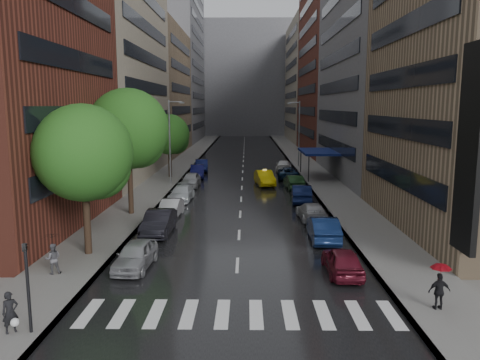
% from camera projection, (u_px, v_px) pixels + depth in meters
% --- Properties ---
extents(ground, '(220.00, 220.00, 0.00)m').
position_uv_depth(ground, '(236.00, 295.00, 21.39)').
color(ground, gray).
rests_on(ground, ground).
extents(road, '(14.00, 140.00, 0.01)m').
position_uv_depth(road, '(243.00, 163.00, 70.75)').
color(road, black).
rests_on(road, ground).
extents(sidewalk_left, '(4.00, 140.00, 0.15)m').
position_uv_depth(sidewalk_left, '(184.00, 162.00, 70.87)').
color(sidewalk_left, gray).
rests_on(sidewalk_left, ground).
extents(sidewalk_right, '(4.00, 140.00, 0.15)m').
position_uv_depth(sidewalk_right, '(303.00, 162.00, 70.62)').
color(sidewalk_right, gray).
rests_on(sidewalk_right, ground).
extents(crosswalk, '(13.15, 2.80, 0.01)m').
position_uv_depth(crosswalk, '(239.00, 314.00, 19.41)').
color(crosswalk, silver).
rests_on(crosswalk, ground).
extents(buildings_left, '(8.00, 108.00, 38.00)m').
position_uv_depth(buildings_left, '(153.00, 60.00, 77.11)').
color(buildings_left, maroon).
rests_on(buildings_left, ground).
extents(buildings_right, '(8.05, 109.10, 36.00)m').
position_uv_depth(buildings_right, '(337.00, 64.00, 74.79)').
color(buildings_right, '#937A5B').
rests_on(buildings_right, ground).
extents(building_far, '(40.00, 14.00, 32.00)m').
position_uv_depth(building_far, '(245.00, 79.00, 135.36)').
color(building_far, slate).
rests_on(building_far, ground).
extents(tree_near, '(5.45, 5.45, 8.69)m').
position_uv_depth(tree_near, '(83.00, 153.00, 26.00)').
color(tree_near, '#382619').
rests_on(tree_near, ground).
extents(tree_mid, '(6.21, 6.21, 9.90)m').
position_uv_depth(tree_mid, '(128.00, 129.00, 35.85)').
color(tree_mid, '#382619').
rests_on(tree_mid, ground).
extents(tree_far, '(4.75, 4.75, 7.57)m').
position_uv_depth(tree_far, '(169.00, 134.00, 54.94)').
color(tree_far, '#382619').
rests_on(tree_far, ground).
extents(taxi, '(2.36, 5.01, 1.59)m').
position_uv_depth(taxi, '(265.00, 178.00, 50.64)').
color(taxi, yellow).
rests_on(taxi, ground).
extents(parked_cars_left, '(2.21, 41.57, 1.60)m').
position_uv_depth(parked_cars_left, '(183.00, 191.00, 43.35)').
color(parked_cars_left, gray).
rests_on(parked_cars_left, ground).
extents(parked_cars_right, '(2.57, 42.74, 1.59)m').
position_uv_depth(parked_cars_right, '(299.00, 190.00, 43.66)').
color(parked_cars_right, maroon).
rests_on(parked_cars_right, ground).
extents(ped_bag_walker, '(0.70, 0.66, 1.59)m').
position_uv_depth(ped_bag_walker, '(11.00, 313.00, 17.41)').
color(ped_bag_walker, black).
rests_on(ped_bag_walker, sidewalk_left).
extents(ped_black_umbrella, '(0.96, 0.98, 2.09)m').
position_uv_depth(ped_black_umbrella, '(52.00, 250.00, 23.46)').
color(ped_black_umbrella, '#55545A').
rests_on(ped_black_umbrella, sidewalk_left).
extents(ped_red_umbrella, '(0.93, 0.82, 2.01)m').
position_uv_depth(ped_red_umbrella, '(440.00, 282.00, 19.36)').
color(ped_red_umbrella, black).
rests_on(ped_red_umbrella, sidewalk_right).
extents(traffic_light, '(0.18, 0.15, 3.45)m').
position_uv_depth(traffic_light, '(27.00, 279.00, 17.24)').
color(traffic_light, black).
rests_on(traffic_light, sidewalk_left).
extents(street_lamp_left, '(1.74, 0.22, 9.00)m').
position_uv_depth(street_lamp_left, '(170.00, 140.00, 50.34)').
color(street_lamp_left, gray).
rests_on(street_lamp_left, sidewalk_left).
extents(street_lamp_right, '(1.74, 0.22, 9.00)m').
position_uv_depth(street_lamp_right, '(299.00, 132.00, 64.94)').
color(street_lamp_right, gray).
rests_on(street_lamp_right, sidewalk_right).
extents(awning, '(4.00, 8.00, 3.12)m').
position_uv_depth(awning, '(318.00, 152.00, 55.33)').
color(awning, navy).
rests_on(awning, sidewalk_right).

